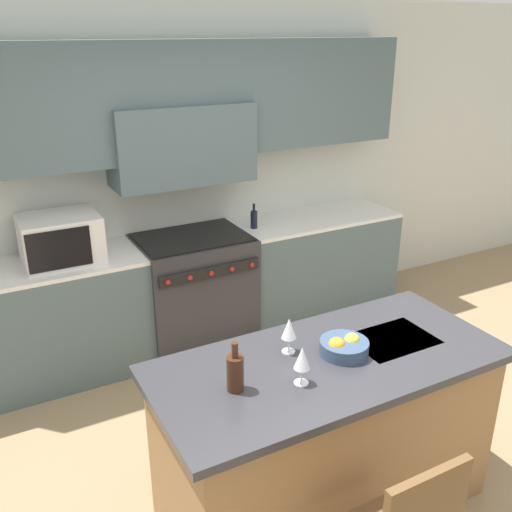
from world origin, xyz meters
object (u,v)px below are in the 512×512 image
at_px(oil_bottle_on_counter, 254,219).
at_px(range_stove, 195,290).
at_px(microwave, 61,239).
at_px(wine_glass_near, 302,359).
at_px(fruit_bowl, 344,346).
at_px(wine_glass_far, 289,329).
at_px(wine_bottle, 235,372).

bearing_deg(oil_bottle_on_counter, range_stove, -179.32).
bearing_deg(oil_bottle_on_counter, microwave, 179.56).
bearing_deg(range_stove, wine_glass_near, -98.43).
bearing_deg(microwave, wine_glass_near, -72.18).
relative_size(microwave, fruit_bowl, 2.15).
bearing_deg(wine_glass_near, wine_glass_far, 70.98).
relative_size(microwave, wine_glass_far, 2.79).
relative_size(microwave, oil_bottle_on_counter, 2.54).
relative_size(wine_glass_far, fruit_bowl, 0.77).
bearing_deg(wine_bottle, range_stove, 73.16).
bearing_deg(wine_bottle, wine_glass_near, -19.27).
height_order(microwave, oil_bottle_on_counter, microwave).
distance_m(wine_glass_far, fruit_bowl, 0.29).
bearing_deg(fruit_bowl, oil_bottle_on_counter, 74.86).
relative_size(wine_bottle, wine_glass_near, 1.28).
relative_size(microwave, wine_glass_near, 2.79).
bearing_deg(wine_glass_far, microwave, 112.65).
bearing_deg(fruit_bowl, microwave, 116.94).
bearing_deg(fruit_bowl, wine_glass_near, -160.03).
xyz_separation_m(wine_bottle, fruit_bowl, (0.62, 0.02, -0.05)).
height_order(microwave, fruit_bowl, microwave).
height_order(wine_bottle, fruit_bowl, wine_bottle).
xyz_separation_m(wine_glass_far, oil_bottle_on_counter, (0.77, 1.83, -0.07)).
bearing_deg(range_stove, oil_bottle_on_counter, 0.68).
distance_m(microwave, wine_bottle, 2.04).
xyz_separation_m(microwave, fruit_bowl, (1.01, -1.99, -0.11)).
bearing_deg(oil_bottle_on_counter, wine_glass_near, -112.47).
distance_m(wine_bottle, fruit_bowl, 0.63).
height_order(range_stove, fruit_bowl, fruit_bowl).
xyz_separation_m(wine_glass_near, fruit_bowl, (0.33, 0.12, -0.09)).
bearing_deg(wine_bottle, oil_bottle_on_counter, 59.83).
distance_m(range_stove, wine_glass_far, 1.93).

